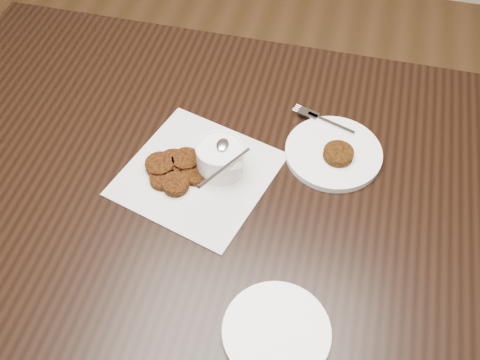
# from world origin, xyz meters

# --- Properties ---
(floor) EXTENTS (4.00, 4.00, 0.00)m
(floor) POSITION_xyz_m (0.00, 0.00, 0.00)
(floor) COLOR brown
(floor) RESTS_ON ground
(table) EXTENTS (1.49, 0.96, 0.75)m
(table) POSITION_xyz_m (0.04, 0.03, 0.38)
(table) COLOR black
(table) RESTS_ON floor
(napkin) EXTENTS (0.34, 0.34, 0.00)m
(napkin) POSITION_xyz_m (-0.06, 0.06, 0.75)
(napkin) COLOR white
(napkin) RESTS_ON table
(sauce_ramekin) EXTENTS (0.16, 0.16, 0.13)m
(sauce_ramekin) POSITION_xyz_m (-0.02, 0.09, 0.82)
(sauce_ramekin) COLOR white
(sauce_ramekin) RESTS_ON napkin
(patty_cluster) EXTENTS (0.20, 0.20, 0.02)m
(patty_cluster) POSITION_xyz_m (-0.11, 0.05, 0.76)
(patty_cluster) COLOR #5D2E0C
(patty_cluster) RESTS_ON napkin
(plate_with_patty) EXTENTS (0.25, 0.25, 0.03)m
(plate_with_patty) POSITION_xyz_m (0.20, 0.18, 0.76)
(plate_with_patty) COLOR white
(plate_with_patty) RESTS_ON table
(plate_empty) EXTENTS (0.20, 0.20, 0.01)m
(plate_empty) POSITION_xyz_m (0.16, -0.23, 0.76)
(plate_empty) COLOR white
(plate_empty) RESTS_ON table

